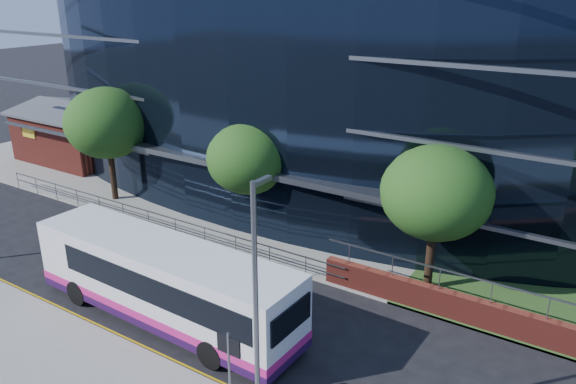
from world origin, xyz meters
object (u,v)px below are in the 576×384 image
Objects in this scene: tree_far_c at (436,193)px; tree_far_a at (107,123)px; brick_pavilion at (78,134)px; city_bus at (166,282)px; tree_far_b at (248,159)px; street_sign at (229,355)px; streetlight_east at (257,314)px.

tree_far_a is at bearing 180.00° from tree_far_c.
brick_pavilion reaches higher than city_bus.
city_bus is (2.20, -8.40, -2.49)m from tree_far_b.
brick_pavilion reaches higher than street_sign.
tree_far_a reaches higher than tree_far_b.
brick_pavilion is 19.55m from tree_far_b.
tree_far_a is 22.05m from streetlight_east.
brick_pavilion is 1.42× the size of tree_far_b.
tree_far_c is 0.81× the size of streetlight_east.
street_sign is 13.54m from tree_far_b.
tree_far_b is 10.02m from tree_far_c.
street_sign is at bearing 158.64° from streetlight_east.
tree_far_b is at bearing 127.63° from streetlight_east.
tree_far_c is at bearing 84.89° from streetlight_east.
tree_far_c reaches higher than brick_pavilion.
tree_far_a is 10.03m from tree_far_b.
tree_far_a is at bearing 148.43° from city_bus.
tree_far_b is 0.50× the size of city_bus.
tree_far_a is 0.58× the size of city_bus.
streetlight_east reaches higher than tree_far_c.
tree_far_b is 14.74m from streetlight_east.
street_sign is 2.80m from streetlight_east.
tree_far_b is at bearing 124.08° from street_sign.
brick_pavilion is at bearing 171.18° from tree_far_c.
brick_pavilion is at bearing 153.45° from tree_far_a.
tree_far_a is 1.15× the size of tree_far_b.
streetlight_east reaches higher than tree_far_a.
tree_far_b is 0.76× the size of streetlight_east.
brick_pavilion is 10.48m from tree_far_a.
tree_far_b is (10.00, 0.50, -0.65)m from tree_far_a.
brick_pavilion is 3.07× the size of street_sign.
brick_pavilion is 30.49m from street_sign.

